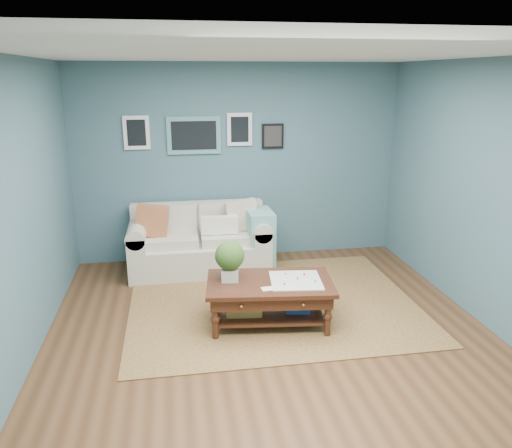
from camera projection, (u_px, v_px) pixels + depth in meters
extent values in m
plane|color=brown|center=(273.00, 340.00, 4.95)|extent=(5.00, 5.00, 0.00)
plane|color=white|center=(277.00, 53.00, 4.18)|extent=(5.00, 5.00, 0.00)
cube|color=slate|center=(239.00, 163.00, 6.93)|extent=(4.50, 0.02, 2.70)
cube|color=slate|center=(389.00, 352.00, 2.20)|extent=(4.50, 0.02, 2.70)
cube|color=slate|center=(14.00, 220.00, 4.21)|extent=(0.02, 5.00, 2.70)
cube|color=slate|center=(498.00, 199.00, 4.92)|extent=(0.02, 5.00, 2.70)
cube|color=#568D90|center=(194.00, 135.00, 6.69)|extent=(0.72, 0.03, 0.50)
cube|color=black|center=(194.00, 136.00, 6.67)|extent=(0.60, 0.01, 0.38)
cube|color=white|center=(137.00, 133.00, 6.56)|extent=(0.34, 0.03, 0.44)
cube|color=white|center=(240.00, 129.00, 6.77)|extent=(0.34, 0.03, 0.44)
cube|color=black|center=(273.00, 136.00, 6.87)|extent=(0.30, 0.03, 0.34)
cube|color=brown|center=(273.00, 303.00, 5.75)|extent=(3.23, 2.59, 0.01)
cube|color=beige|center=(200.00, 256.00, 6.68)|extent=(1.36, 0.84, 0.40)
cube|color=beige|center=(197.00, 219.00, 6.86)|extent=(1.78, 0.21, 0.46)
cube|color=beige|center=(139.00, 253.00, 6.52)|extent=(0.23, 0.84, 0.59)
cube|color=beige|center=(258.00, 246.00, 6.77)|extent=(0.23, 0.84, 0.59)
cylinder|color=beige|center=(137.00, 231.00, 6.44)|extent=(0.25, 0.84, 0.25)
cylinder|color=beige|center=(258.00, 225.00, 6.69)|extent=(0.25, 0.84, 0.25)
cube|color=beige|center=(171.00, 240.00, 6.49)|extent=(0.69, 0.54, 0.12)
cube|color=beige|center=(227.00, 237.00, 6.60)|extent=(0.69, 0.54, 0.12)
cube|color=beige|center=(170.00, 217.00, 6.68)|extent=(0.69, 0.12, 0.35)
cube|color=beige|center=(224.00, 215.00, 6.79)|extent=(0.69, 0.12, 0.35)
cube|color=#BB4F2A|center=(152.00, 221.00, 6.38)|extent=(0.46, 0.17, 0.45)
cube|color=beige|center=(242.00, 215.00, 6.63)|extent=(0.45, 0.17, 0.44)
cube|color=#ECE5CC|center=(220.00, 225.00, 6.50)|extent=(0.48, 0.12, 0.23)
cube|color=#83C2B5|center=(260.00, 239.00, 6.62)|extent=(0.33, 0.53, 0.77)
cube|color=#33190F|center=(270.00, 283.00, 5.15)|extent=(1.37, 0.90, 0.04)
cube|color=#33190F|center=(270.00, 291.00, 5.17)|extent=(1.28, 0.80, 0.13)
cube|color=#33190F|center=(269.00, 313.00, 5.24)|extent=(1.16, 0.68, 0.03)
sphere|color=gold|center=(241.00, 306.00, 4.82)|extent=(0.03, 0.03, 0.03)
sphere|color=gold|center=(303.00, 305.00, 4.85)|extent=(0.03, 0.03, 0.03)
cylinder|color=#33190F|center=(215.00, 319.00, 4.91)|extent=(0.06, 0.06, 0.44)
cylinder|color=#33190F|center=(328.00, 316.00, 4.97)|extent=(0.06, 0.06, 0.44)
cylinder|color=#33190F|center=(217.00, 294.00, 5.47)|extent=(0.06, 0.06, 0.44)
cylinder|color=#33190F|center=(318.00, 292.00, 5.52)|extent=(0.06, 0.06, 0.44)
cube|color=beige|center=(230.00, 274.00, 5.15)|extent=(0.19, 0.19, 0.13)
sphere|color=#2B511A|center=(230.00, 256.00, 5.09)|extent=(0.30, 0.30, 0.30)
cube|color=silver|center=(296.00, 280.00, 5.15)|extent=(0.57, 0.57, 0.01)
cube|color=#A88744|center=(244.00, 303.00, 5.20)|extent=(0.39, 0.30, 0.22)
cube|color=navy|center=(298.00, 305.00, 5.26)|extent=(0.28, 0.22, 0.12)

